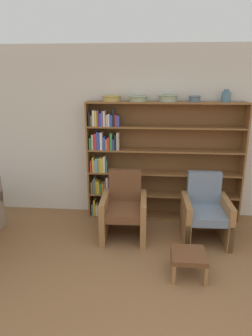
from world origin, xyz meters
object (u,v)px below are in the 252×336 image
at_px(footstool, 189,257).
at_px(bowl_olive, 194,98).
at_px(bowl_sage, 168,98).
at_px(armchair_cushioned, 205,212).
at_px(bookshelf, 149,163).
at_px(bowl_copper, 138,98).
at_px(armchair_leather, 124,209).
at_px(bowl_terracotta, 112,98).
at_px(vase_tall, 226,96).

bearing_deg(footstool, bowl_olive, 84.07).
bearing_deg(bowl_olive, bowl_sage, 180.00).
xyz_separation_m(armchair_cushioned, footstool, (-0.33, -0.89, -0.17)).
height_order(bookshelf, armchair_cushioned, bookshelf).
xyz_separation_m(bowl_copper, armchair_leather, (-0.16, -0.65, -1.54)).
relative_size(armchair_cushioned, footstool, 2.37).
distance_m(bowl_terracotta, bowl_olive, 1.25).
xyz_separation_m(bowl_terracotta, bowl_olive, (1.25, -0.00, -0.00)).
relative_size(bowl_olive, armchair_cushioned, 0.20).
distance_m(bookshelf, footstool, 1.78).
distance_m(bowl_sage, bowl_olive, 0.39).
distance_m(bowl_sage, armchair_leather, 1.79).
distance_m(armchair_cushioned, footstool, 0.96).
distance_m(vase_tall, armchair_leather, 2.24).
bearing_deg(bowl_terracotta, armchair_cushioned, -24.83).
height_order(bowl_copper, bowl_sage, bowl_sage).
distance_m(bowl_olive, footstool, 2.31).
bearing_deg(bookshelf, bowl_sage, -4.09).
distance_m(bowl_terracotta, armchair_leather, 1.70).
height_order(bowl_sage, vase_tall, vase_tall).
bearing_deg(armchair_cushioned, vase_tall, -115.12).
bearing_deg(bowl_copper, vase_tall, 0.00).
bearing_deg(bowl_sage, vase_tall, 0.00).
distance_m(bookshelf, armchair_cushioned, 1.18).
bearing_deg(footstool, bookshelf, 107.47).
distance_m(bowl_terracotta, armchair_cushioned, 2.19).
relative_size(bookshelf, bowl_olive, 13.21).
bearing_deg(bowl_sage, footstool, -81.52).
xyz_separation_m(bowl_terracotta, footstool, (1.09, -1.54, -1.71)).
xyz_separation_m(bowl_olive, armchair_leather, (-1.00, -0.65, -1.54)).
bearing_deg(armchair_cushioned, footstool, 69.01).
bearing_deg(footstool, bowl_sage, 98.48).
height_order(armchair_leather, armchair_cushioned, same).
bearing_deg(armchair_leather, bookshelf, -118.51).
xyz_separation_m(bowl_copper, vase_tall, (1.30, 0.00, 0.03)).
xyz_separation_m(bookshelf, vase_tall, (1.11, -0.02, 1.05)).
height_order(bookshelf, bowl_copper, bowl_copper).
xyz_separation_m(bowl_olive, vase_tall, (0.46, 0.00, 0.03)).
bearing_deg(bowl_terracotta, bookshelf, 1.80).
bearing_deg(bowl_sage, bowl_olive, -0.00).
relative_size(bowl_terracotta, armchair_cushioned, 0.31).
bearing_deg(armchair_cushioned, bowl_sage, -50.53).
xyz_separation_m(bowl_olive, footstool, (-0.16, -1.54, -1.71)).
xyz_separation_m(vase_tall, armchair_leather, (-1.46, -0.65, -1.57)).
bearing_deg(bowl_copper, bowl_terracotta, 180.00).
height_order(bowl_olive, armchair_cushioned, bowl_olive).
height_order(bookshelf, vase_tall, vase_tall).
distance_m(bookshelf, vase_tall, 1.52).
bearing_deg(armchair_leather, bowl_terracotta, -70.37).
relative_size(bowl_olive, vase_tall, 1.00).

